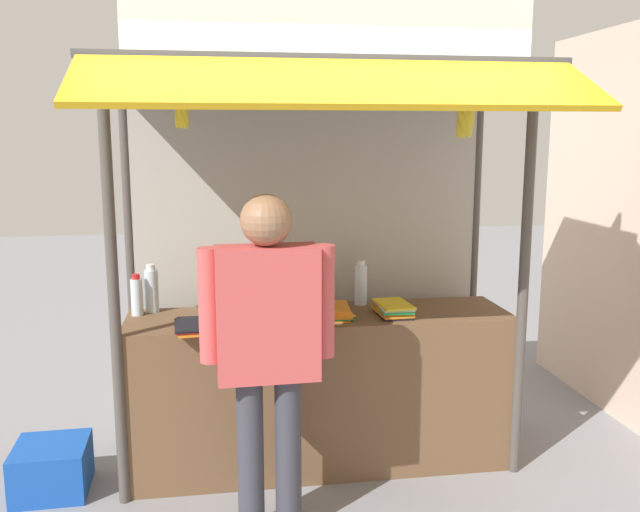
# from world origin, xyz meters

# --- Properties ---
(ground_plane) EXTENTS (20.00, 20.00, 0.00)m
(ground_plane) POSITION_xyz_m (0.00, 0.00, 0.00)
(ground_plane) COLOR gray
(stall_counter) EXTENTS (2.25, 0.58, 0.93)m
(stall_counter) POSITION_xyz_m (0.00, 0.00, 0.47)
(stall_counter) COLOR brown
(stall_counter) RESTS_ON ground
(stall_structure) EXTENTS (2.45, 1.50, 2.71)m
(stall_structure) POSITION_xyz_m (0.00, 0.14, 1.63)
(stall_structure) COLOR #4C4742
(stall_structure) RESTS_ON ground
(water_bottle_front_right) EXTENTS (0.07, 0.07, 0.26)m
(water_bottle_front_right) POSITION_xyz_m (-0.01, 0.18, 1.05)
(water_bottle_front_right) COLOR silver
(water_bottle_front_right) RESTS_ON stall_counter
(water_bottle_front_left) EXTENTS (0.08, 0.08, 0.29)m
(water_bottle_front_left) POSITION_xyz_m (-0.98, 0.21, 1.07)
(water_bottle_front_left) COLOR silver
(water_bottle_front_left) RESTS_ON stall_counter
(water_bottle_rear_center) EXTENTS (0.08, 0.08, 0.29)m
(water_bottle_rear_center) POSITION_xyz_m (-0.33, 0.14, 1.07)
(water_bottle_rear_center) COLOR silver
(water_bottle_rear_center) RESTS_ON stall_counter
(water_bottle_far_left) EXTENTS (0.08, 0.08, 0.28)m
(water_bottle_far_left) POSITION_xyz_m (0.29, 0.20, 1.06)
(water_bottle_far_left) COLOR silver
(water_bottle_far_left) RESTS_ON stall_counter
(water_bottle_mid_left) EXTENTS (0.09, 0.09, 0.31)m
(water_bottle_mid_left) POSITION_xyz_m (-0.48, 0.16, 1.07)
(water_bottle_mid_left) COLOR silver
(water_bottle_mid_left) RESTS_ON stall_counter
(water_bottle_back_right) EXTENTS (0.07, 0.07, 0.25)m
(water_bottle_back_right) POSITION_xyz_m (-1.06, 0.15, 1.05)
(water_bottle_back_right) COLOR silver
(water_bottle_back_right) RESTS_ON stall_counter
(magazine_stack_left) EXTENTS (0.20, 0.25, 0.06)m
(magazine_stack_left) POSITION_xyz_m (-0.30, -0.13, 0.96)
(magazine_stack_left) COLOR orange
(magazine_stack_left) RESTS_ON stall_counter
(magazine_stack_back_left) EXTENTS (0.20, 0.31, 0.04)m
(magazine_stack_back_left) POSITION_xyz_m (-0.74, -0.20, 0.95)
(magazine_stack_back_left) COLOR orange
(magazine_stack_back_left) RESTS_ON stall_counter
(magazine_stack_center) EXTENTS (0.20, 0.31, 0.06)m
(magazine_stack_center) POSITION_xyz_m (0.08, -0.06, 0.96)
(magazine_stack_center) COLOR orange
(magazine_stack_center) RESTS_ON stall_counter
(magazine_stack_far_right) EXTENTS (0.21, 0.31, 0.07)m
(magazine_stack_far_right) POSITION_xyz_m (0.43, -0.07, 0.97)
(magazine_stack_far_right) COLOR black
(magazine_stack_far_right) RESTS_ON stall_counter
(banana_bunch_inner_right) EXTENTS (0.08, 0.08, 0.23)m
(banana_bunch_inner_right) POSITION_xyz_m (-0.74, -0.39, 2.07)
(banana_bunch_inner_right) COLOR #332D23
(banana_bunch_inner_left) EXTENTS (0.11, 0.11, 0.28)m
(banana_bunch_inner_left) POSITION_xyz_m (0.70, -0.39, 2.04)
(banana_bunch_inner_left) COLOR #332D23
(vendor_person) EXTENTS (0.65, 0.24, 1.71)m
(vendor_person) POSITION_xyz_m (-0.36, -0.70, 1.03)
(vendor_person) COLOR #383842
(vendor_person) RESTS_ON ground
(plastic_crate) EXTENTS (0.40, 0.40, 0.28)m
(plastic_crate) POSITION_xyz_m (-1.54, -0.12, 0.14)
(plastic_crate) COLOR #194CB2
(plastic_crate) RESTS_ON ground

